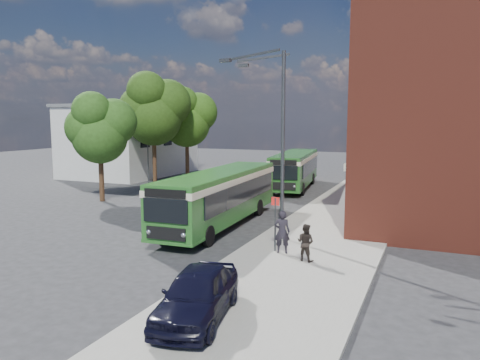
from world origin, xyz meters
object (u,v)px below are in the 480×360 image
at_px(bus_front, 220,193).
at_px(bus_rear, 295,167).
at_px(street_lamp, 275,142).
at_px(parked_car, 197,294).

height_order(bus_front, bus_rear, same).
height_order(street_lamp, parked_car, street_lamp).
xyz_separation_m(bus_front, parked_car, (4.77, -11.63, -0.95)).
relative_size(street_lamp, bus_front, 0.73).
bearing_deg(parked_car, street_lamp, 85.11).
distance_m(bus_front, bus_rear, 15.22).
distance_m(street_lamp, bus_front, 5.21).
bearing_deg(street_lamp, bus_front, 153.43).
bearing_deg(bus_rear, street_lamp, -76.88).
relative_size(bus_front, bus_rear, 1.08).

